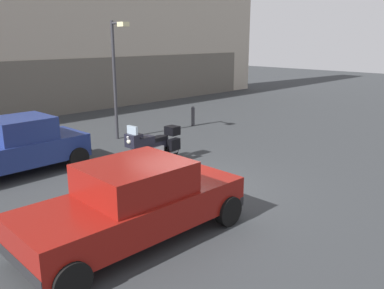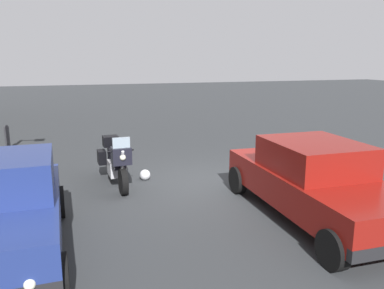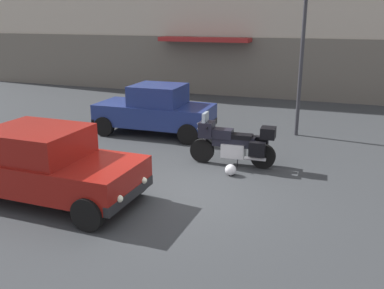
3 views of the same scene
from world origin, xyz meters
The scene contains 6 objects.
ground_plane centered at (0.00, 0.00, 0.00)m, with size 80.00×80.00×0.00m, color #2D3033.
motorcycle centered at (0.67, 2.27, 0.62)m, with size 2.26×0.78×1.36m.
helmet centered at (0.79, 1.53, 0.14)m, with size 0.28×0.28×0.28m, color silver.
car_hatchback_near centered at (-2.55, 4.40, 0.81)m, with size 3.91×1.85×1.64m.
car_sedan_far centered at (-2.67, -1.20, 0.78)m, with size 4.60×1.96×1.56m.
bollard_curbside centered at (5.63, 5.44, 0.47)m, with size 0.16×0.16×0.89m.
Camera 2 is at (-8.99, 3.34, 3.15)m, focal length 36.58 mm.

